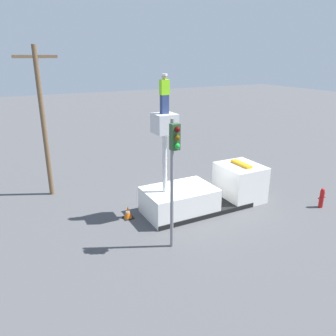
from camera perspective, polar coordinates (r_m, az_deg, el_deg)
name	(u,v)px	position (r m, az deg, el deg)	size (l,w,h in m)	color
ground_plane	(196,209)	(17.53, 4.97, -7.10)	(120.00, 120.00, 0.00)	#4C4C4F
bucket_truck	(206,191)	(17.45, 6.63, -4.07)	(6.71, 2.43, 5.20)	black
worker	(164,94)	(14.91, -0.62, 12.78)	(0.40, 0.26, 1.75)	navy
traffic_light_pole	(174,161)	(12.58, 1.01, 1.30)	(0.34, 0.57, 5.46)	gray
fire_hydrant	(322,198)	(19.25, 25.19, -4.74)	(0.47, 0.23, 1.09)	red
traffic_cone_rear	(128,213)	(16.54, -7.00, -7.72)	(0.50, 0.50, 0.62)	black
utility_pole	(43,119)	(19.23, -20.96, 8.03)	(2.20, 0.26, 8.24)	brown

